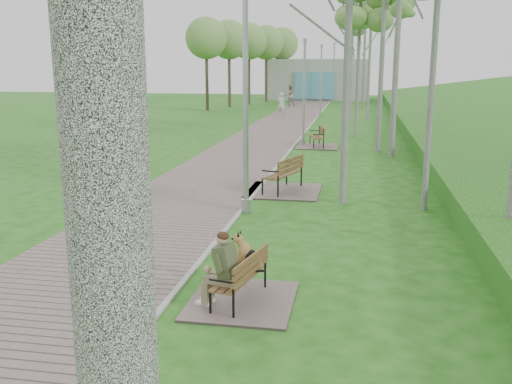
# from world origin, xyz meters

# --- Properties ---
(ground) EXTENTS (120.00, 120.00, 0.00)m
(ground) POSITION_xyz_m (0.00, 0.00, 0.00)
(ground) COLOR #1A5310
(ground) RESTS_ON ground
(walkway) EXTENTS (3.50, 67.00, 0.04)m
(walkway) POSITION_xyz_m (-1.75, 21.50, 0.02)
(walkway) COLOR #6D5D58
(walkway) RESTS_ON ground
(kerb) EXTENTS (0.10, 67.00, 0.05)m
(kerb) POSITION_xyz_m (0.00, 21.50, 0.03)
(kerb) COLOR #999993
(kerb) RESTS_ON ground
(building_north) EXTENTS (10.00, 5.20, 4.00)m
(building_north) POSITION_xyz_m (-1.50, 50.97, 1.99)
(building_north) COLOR #9E9E99
(building_north) RESTS_ON ground
(bench_main) EXTENTS (1.60, 1.77, 1.39)m
(bench_main) POSITION_xyz_m (1.04, 0.18, 0.39)
(bench_main) COLOR #6D5D58
(bench_main) RESTS_ON ground
(bench_second) EXTENTS (2.05, 2.28, 1.26)m
(bench_second) POSITION_xyz_m (0.72, 8.06, 0.24)
(bench_second) COLOR #6D5D58
(bench_second) RESTS_ON ground
(bench_third) EXTENTS (1.80, 2.00, 1.10)m
(bench_third) POSITION_xyz_m (1.01, 17.22, 0.20)
(bench_third) COLOR #6D5D58
(bench_third) RESTS_ON ground
(lamp_post_near) EXTENTS (0.23, 0.23, 5.86)m
(lamp_post_near) POSITION_xyz_m (0.13, 5.58, 2.74)
(lamp_post_near) COLOR #A0A2A8
(lamp_post_near) RESTS_ON ground
(lamp_post_second) EXTENTS (0.18, 0.18, 4.67)m
(lamp_post_second) POSITION_xyz_m (0.35, 17.82, 2.18)
(lamp_post_second) COLOR #A0A2A8
(lamp_post_second) RESTS_ON ground
(lamp_post_third) EXTENTS (0.19, 0.19, 4.85)m
(lamp_post_third) POSITION_xyz_m (0.13, 32.00, 2.27)
(lamp_post_third) COLOR #A0A2A8
(lamp_post_third) RESTS_ON ground
(lamp_post_far) EXTENTS (0.21, 0.21, 5.50)m
(lamp_post_far) POSITION_xyz_m (0.30, 47.22, 2.57)
(lamp_post_far) COLOR #A0A2A8
(lamp_post_far) RESTS_ON ground
(pedestrian_near) EXTENTS (0.69, 0.57, 1.63)m
(pedestrian_near) POSITION_xyz_m (-2.59, 32.02, 0.81)
(pedestrian_near) COLOR silver
(pedestrian_near) RESTS_ON ground
(pedestrian_far) EXTENTS (1.06, 0.93, 1.85)m
(pedestrian_far) POSITION_xyz_m (-3.06, 41.00, 0.92)
(pedestrian_far) COLOR gray
(pedestrian_far) RESTS_ON ground
(birch_mid_c) EXTENTS (2.36, 2.36, 7.53)m
(birch_mid_c) POSITION_xyz_m (2.67, 20.97, 5.91)
(birch_mid_c) COLOR silver
(birch_mid_c) RESTS_ON ground
(birch_far_a) EXTENTS (2.22, 2.22, 7.49)m
(birch_far_a) POSITION_xyz_m (3.72, 19.57, 5.88)
(birch_far_a) COLOR silver
(birch_far_a) RESTS_ON ground
(birch_far_b) EXTENTS (2.97, 2.97, 8.93)m
(birch_far_b) POSITION_xyz_m (2.18, 29.58, 7.01)
(birch_far_b) COLOR silver
(birch_far_b) RESTS_ON ground
(birch_distant_a) EXTENTS (2.87, 2.87, 9.03)m
(birch_distant_a) POSITION_xyz_m (3.02, 38.93, 7.09)
(birch_distant_a) COLOR silver
(birch_distant_a) RESTS_ON ground
(birch_distant_b) EXTENTS (2.68, 2.68, 10.98)m
(birch_distant_b) POSITION_xyz_m (5.95, 49.00, 8.62)
(birch_distant_b) COLOR silver
(birch_distant_b) RESTS_ON ground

